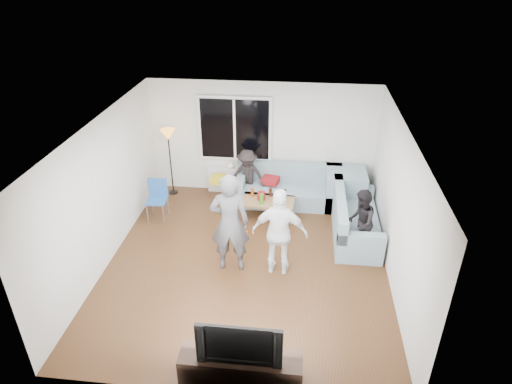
# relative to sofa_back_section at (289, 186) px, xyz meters

# --- Properties ---
(floor) EXTENTS (5.00, 5.50, 0.04)m
(floor) POSITION_rel_sofa_back_section_xyz_m (-0.64, -2.27, -0.45)
(floor) COLOR #56351C
(floor) RESTS_ON ground
(ceiling) EXTENTS (5.00, 5.50, 0.04)m
(ceiling) POSITION_rel_sofa_back_section_xyz_m (-0.64, -2.27, 2.20)
(ceiling) COLOR white
(ceiling) RESTS_ON ground
(wall_back) EXTENTS (5.00, 0.04, 2.60)m
(wall_back) POSITION_rel_sofa_back_section_xyz_m (-0.64, 0.50, 0.88)
(wall_back) COLOR silver
(wall_back) RESTS_ON ground
(wall_front) EXTENTS (5.00, 0.04, 2.60)m
(wall_front) POSITION_rel_sofa_back_section_xyz_m (-0.64, -5.04, 0.88)
(wall_front) COLOR silver
(wall_front) RESTS_ON ground
(wall_left) EXTENTS (0.04, 5.50, 2.60)m
(wall_left) POSITION_rel_sofa_back_section_xyz_m (-3.16, -2.27, 0.88)
(wall_left) COLOR silver
(wall_left) RESTS_ON ground
(wall_right) EXTENTS (0.04, 5.50, 2.60)m
(wall_right) POSITION_rel_sofa_back_section_xyz_m (1.88, -2.27, 0.88)
(wall_right) COLOR silver
(wall_right) RESTS_ON ground
(window_frame) EXTENTS (1.62, 0.06, 1.47)m
(window_frame) POSITION_rel_sofa_back_section_xyz_m (-1.24, 0.42, 1.12)
(window_frame) COLOR white
(window_frame) RESTS_ON wall_back
(window_glass) EXTENTS (1.50, 0.02, 1.35)m
(window_glass) POSITION_rel_sofa_back_section_xyz_m (-1.24, 0.38, 1.12)
(window_glass) COLOR black
(window_glass) RESTS_ON window_frame
(window_mullion) EXTENTS (0.05, 0.03, 1.35)m
(window_mullion) POSITION_rel_sofa_back_section_xyz_m (-1.24, 0.37, 1.12)
(window_mullion) COLOR white
(window_mullion) RESTS_ON window_frame
(radiator) EXTENTS (1.30, 0.12, 0.62)m
(radiator) POSITION_rel_sofa_back_section_xyz_m (-1.24, 0.38, -0.11)
(radiator) COLOR silver
(radiator) RESTS_ON floor
(potted_plant) EXTENTS (0.25, 0.21, 0.40)m
(potted_plant) POSITION_rel_sofa_back_section_xyz_m (-1.08, 0.35, 0.39)
(potted_plant) COLOR #2C5C24
(potted_plant) RESTS_ON radiator
(vase) EXTENTS (0.18, 0.18, 0.16)m
(vase) POSITION_rel_sofa_back_section_xyz_m (-1.35, 0.35, 0.28)
(vase) COLOR white
(vase) RESTS_ON radiator
(sofa_back_section) EXTENTS (2.30, 0.85, 0.85)m
(sofa_back_section) POSITION_rel_sofa_back_section_xyz_m (0.00, 0.00, 0.00)
(sofa_back_section) COLOR gray
(sofa_back_section) RESTS_ON floor
(sofa_right_section) EXTENTS (2.00, 0.85, 0.85)m
(sofa_right_section) POSITION_rel_sofa_back_section_xyz_m (1.38, -1.12, 0.00)
(sofa_right_section) COLOR gray
(sofa_right_section) RESTS_ON floor
(sofa_corner) EXTENTS (0.85, 0.85, 0.85)m
(sofa_corner) POSITION_rel_sofa_back_section_xyz_m (1.22, 0.00, 0.00)
(sofa_corner) COLOR gray
(sofa_corner) RESTS_ON floor
(cushion_yellow) EXTENTS (0.41, 0.36, 0.14)m
(cushion_yellow) POSITION_rel_sofa_back_section_xyz_m (-1.54, -0.02, 0.09)
(cushion_yellow) COLOR gold
(cushion_yellow) RESTS_ON sofa_back_section
(cushion_red) EXTENTS (0.42, 0.37, 0.13)m
(cushion_red) POSITION_rel_sofa_back_section_xyz_m (-0.41, 0.06, 0.09)
(cushion_red) COLOR maroon
(cushion_red) RESTS_ON sofa_back_section
(coffee_table) EXTENTS (1.14, 0.68, 0.40)m
(coffee_table) POSITION_rel_sofa_back_section_xyz_m (-0.41, -0.64, -0.22)
(coffee_table) COLOR #936E47
(coffee_table) RESTS_ON floor
(pitcher) EXTENTS (0.17, 0.17, 0.17)m
(pitcher) POSITION_rel_sofa_back_section_xyz_m (-0.55, -0.62, 0.06)
(pitcher) COLOR maroon
(pitcher) RESTS_ON coffee_table
(side_chair) EXTENTS (0.42, 0.42, 0.86)m
(side_chair) POSITION_rel_sofa_back_section_xyz_m (-2.69, -0.98, 0.01)
(side_chair) COLOR #24569F
(side_chair) RESTS_ON floor
(floor_lamp) EXTENTS (0.32, 0.32, 1.56)m
(floor_lamp) POSITION_rel_sofa_back_section_xyz_m (-2.69, 0.16, 0.36)
(floor_lamp) COLOR orange
(floor_lamp) RESTS_ON floor
(player_left) EXTENTS (0.71, 0.49, 1.85)m
(player_left) POSITION_rel_sofa_back_section_xyz_m (-0.91, -2.41, 0.50)
(player_left) COLOR #49494D
(player_left) RESTS_ON floor
(player_right) EXTENTS (0.98, 0.47, 1.63)m
(player_right) POSITION_rel_sofa_back_section_xyz_m (-0.05, -2.44, 0.39)
(player_right) COLOR white
(player_right) RESTS_ON floor
(spectator_right) EXTENTS (0.57, 0.69, 1.28)m
(spectator_right) POSITION_rel_sofa_back_section_xyz_m (1.38, -1.68, 0.22)
(spectator_right) COLOR black
(spectator_right) RESTS_ON floor
(spectator_back) EXTENTS (0.83, 0.54, 1.22)m
(spectator_back) POSITION_rel_sofa_back_section_xyz_m (-0.92, 0.03, 0.19)
(spectator_back) COLOR black
(spectator_back) RESTS_ON floor
(tv_console) EXTENTS (1.60, 0.40, 0.44)m
(tv_console) POSITION_rel_sofa_back_section_xyz_m (-0.40, -4.77, -0.20)
(tv_console) COLOR #35241A
(tv_console) RESTS_ON floor
(television) EXTENTS (1.08, 0.14, 0.62)m
(television) POSITION_rel_sofa_back_section_xyz_m (-0.40, -4.77, 0.33)
(television) COLOR black
(television) RESTS_ON tv_console
(bottle_e) EXTENTS (0.07, 0.07, 0.23)m
(bottle_e) POSITION_rel_sofa_back_section_xyz_m (-0.06, -0.56, 0.09)
(bottle_e) COLOR black
(bottle_e) RESTS_ON coffee_table
(bottle_a) EXTENTS (0.07, 0.07, 0.19)m
(bottle_a) POSITION_rel_sofa_back_section_xyz_m (-0.75, -0.52, 0.07)
(bottle_a) COLOR #C1440B
(bottle_a) RESTS_ON coffee_table
(bottle_b) EXTENTS (0.08, 0.08, 0.22)m
(bottle_b) POSITION_rel_sofa_back_section_xyz_m (-0.52, -0.80, 0.08)
(bottle_b) COLOR #39991B
(bottle_b) RESTS_ON coffee_table
(bottle_d) EXTENTS (0.07, 0.07, 0.27)m
(bottle_d) POSITION_rel_sofa_back_section_xyz_m (-0.17, -0.74, 0.11)
(bottle_d) COLOR orange
(bottle_d) RESTS_ON coffee_table
(bottle_c) EXTENTS (0.07, 0.07, 0.19)m
(bottle_c) POSITION_rel_sofa_back_section_xyz_m (-0.37, -0.46, 0.07)
(bottle_c) COLOR black
(bottle_c) RESTS_ON coffee_table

